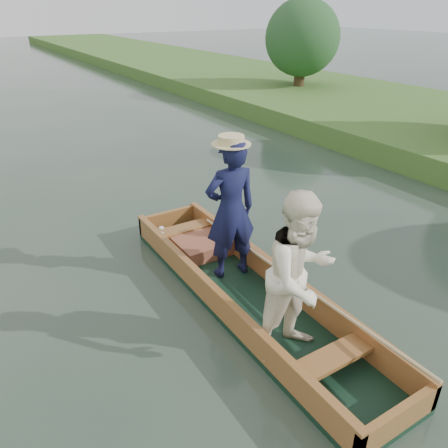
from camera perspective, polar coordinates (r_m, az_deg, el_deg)
ground at (r=6.10m, az=3.01°, el=-10.17°), size 120.00×120.00×0.00m
trees_far at (r=14.04m, az=-15.90°, el=20.87°), size 22.93×16.28×4.48m
punt at (r=5.51m, az=4.58°, el=-4.73°), size 1.14×5.04×2.15m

